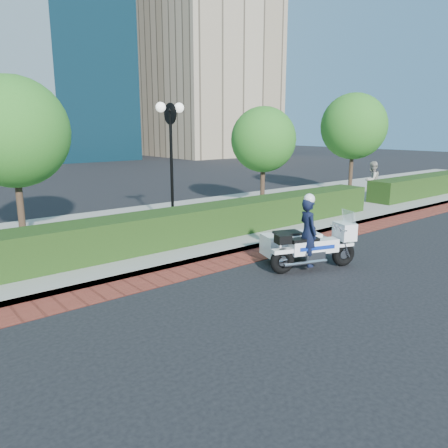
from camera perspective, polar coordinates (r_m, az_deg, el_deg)
ground at (r=10.59m, az=4.14°, el=-7.24°), size 120.00×120.00×0.00m
brick_strip at (r=11.67m, az=-0.93°, el=-5.29°), size 60.00×1.00×0.01m
sidewalk at (r=15.31m, az=-11.42°, el=-0.93°), size 60.00×8.00×0.15m
hedge_main at (r=13.15m, az=-6.61°, el=-0.40°), size 18.00×1.20×1.00m
hedge_far at (r=25.47m, az=25.42°, el=4.74°), size 10.00×1.20×1.00m
lamppost at (r=14.72m, az=-6.93°, el=10.05°), size 1.02×0.70×4.21m
tree_b at (r=14.14m, az=-25.87°, el=10.74°), size 3.20×3.20×4.89m
tree_c at (r=19.17m, az=5.17°, el=10.91°), size 2.80×2.80×4.30m
tree_d at (r=24.15m, az=16.58°, el=12.12°), size 3.40×3.40×5.16m
tower_right at (r=58.05m, az=-1.63°, el=22.89°), size 14.00×12.00×28.00m
police_motorcycle at (r=11.53m, az=10.37°, el=-2.22°), size 2.38×2.12×1.98m
pedestrian at (r=22.25m, az=18.74°, el=5.40°), size 0.93×0.75×1.83m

